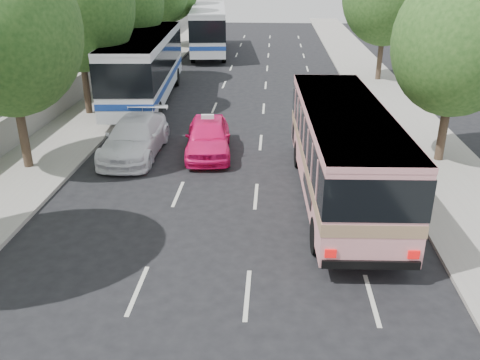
# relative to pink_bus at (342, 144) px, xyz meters

# --- Properties ---
(ground) EXTENTS (120.00, 120.00, 0.00)m
(ground) POSITION_rel_pink_bus_xyz_m (-3.98, -3.92, -2.13)
(ground) COLOR black
(ground) RESTS_ON ground
(sidewalk_left) EXTENTS (4.00, 90.00, 0.15)m
(sidewalk_left) POSITION_rel_pink_bus_xyz_m (-12.48, 16.08, -2.05)
(sidewalk_left) COLOR #9E998E
(sidewalk_left) RESTS_ON ground
(sidewalk_right) EXTENTS (4.00, 90.00, 0.12)m
(sidewalk_right) POSITION_rel_pink_bus_xyz_m (4.52, 16.08, -2.07)
(sidewalk_right) COLOR #9E998E
(sidewalk_right) RESTS_ON ground
(low_wall) EXTENTS (0.30, 90.00, 1.50)m
(low_wall) POSITION_rel_pink_bus_xyz_m (-14.28, 16.08, -1.23)
(low_wall) COLOR #9E998E
(low_wall) RESTS_ON sidewalk_left
(tree_left_b) EXTENTS (5.70, 5.70, 8.88)m
(tree_left_b) POSITION_rel_pink_bus_xyz_m (-12.40, 2.02, 3.69)
(tree_left_b) COLOR #38281E
(tree_left_b) RESTS_ON ground
(tree_left_c) EXTENTS (6.00, 6.00, 9.35)m
(tree_left_c) POSITION_rel_pink_bus_xyz_m (-12.60, 10.02, 4.00)
(tree_left_c) COLOR #38281E
(tree_left_c) RESTS_ON ground
(tree_right_near) EXTENTS (5.10, 5.10, 7.95)m
(tree_right_near) POSITION_rel_pink_bus_xyz_m (4.80, 4.02, 3.07)
(tree_right_near) COLOR #38281E
(tree_right_near) RESTS_ON ground
(pink_bus) EXTENTS (3.15, 10.82, 3.42)m
(pink_bus) POSITION_rel_pink_bus_xyz_m (0.00, 0.00, 0.00)
(pink_bus) COLOR pink
(pink_bus) RESTS_ON ground
(pink_taxi) EXTENTS (2.39, 4.96, 1.63)m
(pink_taxi) POSITION_rel_pink_bus_xyz_m (-5.27, 4.39, -1.31)
(pink_taxi) COLOR #FE1670
(pink_taxi) RESTS_ON ground
(white_pickup) EXTENTS (2.30, 5.59, 1.62)m
(white_pickup) POSITION_rel_pink_bus_xyz_m (-8.48, 4.08, -1.32)
(white_pickup) COLOR white
(white_pickup) RESTS_ON ground
(tour_coach_front) EXTENTS (3.85, 13.55, 4.00)m
(tour_coach_front) POSITION_rel_pink_bus_xyz_m (-10.08, 13.19, 0.28)
(tour_coach_front) COLOR white
(tour_coach_front) RESTS_ON ground
(tour_coach_rear) EXTENTS (4.38, 13.89, 4.09)m
(tour_coach_rear) POSITION_rel_pink_bus_xyz_m (-8.48, 30.94, 0.33)
(tour_coach_rear) COLOR silver
(tour_coach_rear) RESTS_ON ground
(taxi_roof_sign) EXTENTS (0.57, 0.23, 0.18)m
(taxi_roof_sign) POSITION_rel_pink_bus_xyz_m (-5.27, 4.39, -0.40)
(taxi_roof_sign) COLOR silver
(taxi_roof_sign) RESTS_ON pink_taxi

